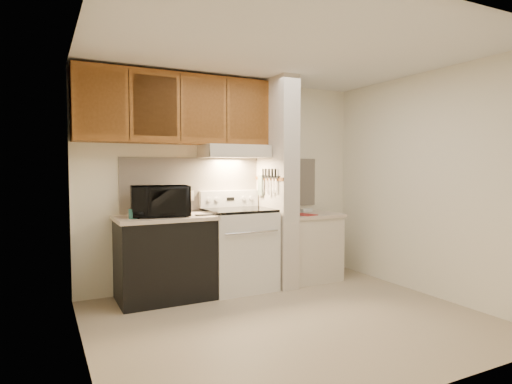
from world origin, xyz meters
TOP-DOWN VIEW (x-y plane):
  - floor at (0.00, 0.00)m, footprint 3.60×3.60m
  - ceiling at (0.00, 0.00)m, footprint 3.60×3.60m
  - wall_back at (0.00, 1.50)m, footprint 3.60×2.50m
  - wall_left at (-1.80, 0.00)m, footprint 0.02×3.00m
  - wall_right at (1.80, 0.00)m, footprint 0.02×3.00m
  - backsplash at (0.00, 1.49)m, footprint 2.60×0.02m
  - range_body at (0.00, 1.16)m, footprint 0.76×0.65m
  - oven_window at (0.00, 0.84)m, footprint 0.50×0.01m
  - oven_handle at (0.00, 0.80)m, footprint 0.65×0.02m
  - cooktop at (0.00, 1.16)m, footprint 0.74×0.64m
  - range_backguard at (0.00, 1.44)m, footprint 0.76×0.08m
  - range_display at (0.00, 1.40)m, footprint 0.10×0.01m
  - range_knob_left_outer at (-0.28, 1.40)m, footprint 0.05×0.02m
  - range_knob_left_inner at (-0.18, 1.40)m, footprint 0.05×0.02m
  - range_knob_right_inner at (0.18, 1.40)m, footprint 0.05×0.02m
  - range_knob_right_outer at (0.28, 1.40)m, footprint 0.05×0.02m
  - dishwasher_front at (-0.88, 1.17)m, footprint 1.00×0.63m
  - left_countertop at (-0.88, 1.17)m, footprint 1.04×0.67m
  - spoon_rest at (-0.48, 1.00)m, footprint 0.21×0.07m
  - teal_jar at (-1.23, 1.06)m, footprint 0.09×0.09m
  - outlet at (-0.48, 1.48)m, footprint 0.08×0.01m
  - microwave at (-0.93, 1.15)m, footprint 0.64×0.48m
  - partition_pillar at (0.51, 1.15)m, footprint 0.22×0.70m
  - pillar_trim at (0.39, 1.15)m, footprint 0.01×0.70m
  - knife_strip at (0.39, 1.10)m, footprint 0.02×0.42m
  - knife_blade_a at (0.38, 0.94)m, footprint 0.01×0.03m
  - knife_handle_a at (0.38, 0.95)m, footprint 0.02×0.02m
  - knife_blade_b at (0.38, 1.01)m, footprint 0.01×0.04m
  - knife_handle_b at (0.38, 1.02)m, footprint 0.02×0.02m
  - knife_blade_c at (0.38, 1.09)m, footprint 0.01×0.04m
  - knife_handle_c at (0.38, 1.10)m, footprint 0.02×0.02m
  - knife_blade_d at (0.38, 1.17)m, footprint 0.01×0.04m
  - knife_handle_d at (0.38, 1.18)m, footprint 0.02×0.02m
  - knife_blade_e at (0.38, 1.27)m, footprint 0.01×0.04m
  - knife_handle_e at (0.38, 1.26)m, footprint 0.02×0.02m
  - oven_mitt at (0.38, 1.32)m, footprint 0.03×0.10m
  - right_cab_base at (0.97, 1.15)m, footprint 0.70×0.60m
  - right_countertop at (0.97, 1.15)m, footprint 0.74×0.64m
  - red_folder at (0.82, 1.00)m, footprint 0.26×0.31m
  - white_box at (1.06, 1.33)m, footprint 0.15×0.10m
  - range_hood at (0.00, 1.28)m, footprint 0.78×0.44m
  - hood_lip at (0.00, 1.07)m, footprint 0.78×0.04m
  - upper_cabinets at (-0.69, 1.32)m, footprint 2.18×0.33m
  - cab_door_a at (-1.51, 1.17)m, footprint 0.46×0.01m
  - cab_gap_a at (-1.23, 1.16)m, footprint 0.01×0.01m
  - cab_door_b at (-0.96, 1.17)m, footprint 0.46×0.01m
  - cab_gap_b at (-0.69, 1.16)m, footprint 0.01×0.01m
  - cab_door_c at (-0.42, 1.17)m, footprint 0.46×0.01m
  - cab_gap_c at (-0.14, 1.16)m, footprint 0.01×0.01m
  - cab_door_d at (0.13, 1.17)m, footprint 0.46×0.01m

SIDE VIEW (x-z plane):
  - floor at x=0.00m, z-range 0.00..0.00m
  - right_cab_base at x=0.97m, z-range 0.00..0.81m
  - dishwasher_front at x=-0.88m, z-range 0.00..0.87m
  - range_body at x=0.00m, z-range 0.00..0.92m
  - oven_window at x=0.00m, z-range 0.35..0.65m
  - oven_handle at x=0.00m, z-range 0.71..0.73m
  - right_countertop at x=0.97m, z-range 0.81..0.85m
  - red_folder at x=0.82m, z-range 0.85..0.86m
  - white_box at x=1.06m, z-range 0.85..0.89m
  - left_countertop at x=-0.88m, z-range 0.87..0.91m
  - spoon_rest at x=-0.48m, z-range 0.91..0.92m
  - cooktop at x=0.00m, z-range 0.92..0.95m
  - teal_jar at x=-1.23m, z-range 0.91..1.01m
  - range_backguard at x=0.00m, z-range 0.95..1.15m
  - range_display at x=0.00m, z-range 1.03..1.07m
  - range_knob_left_outer at x=-0.28m, z-range 1.03..1.07m
  - range_knob_left_inner at x=-0.18m, z-range 1.03..1.07m
  - range_knob_right_inner at x=0.18m, z-range 1.03..1.07m
  - range_knob_right_outer at x=0.28m, z-range 1.03..1.07m
  - microwave at x=-0.93m, z-range 0.91..1.24m
  - outlet at x=-0.48m, z-range 1.04..1.16m
  - knife_blade_c at x=0.38m, z-range 1.10..1.30m
  - knife_blade_b at x=0.38m, z-range 1.12..1.30m
  - knife_blade_e at x=0.38m, z-range 1.12..1.30m
  - oven_mitt at x=0.38m, z-range 1.09..1.33m
  - knife_blade_a at x=0.38m, z-range 1.14..1.30m
  - knife_blade_d at x=0.38m, z-range 1.14..1.30m
  - backsplash at x=0.00m, z-range 0.92..1.55m
  - wall_back at x=0.00m, z-range 1.24..1.26m
  - wall_left at x=-1.80m, z-range 0.00..2.50m
  - wall_right at x=1.80m, z-range 0.00..2.50m
  - partition_pillar at x=0.51m, z-range 0.00..2.50m
  - pillar_trim at x=0.39m, z-range 1.28..1.32m
  - knife_strip at x=0.39m, z-range 1.30..1.34m
  - knife_handle_a at x=0.38m, z-range 1.32..1.42m
  - knife_handle_b at x=0.38m, z-range 1.32..1.42m
  - knife_handle_c at x=0.38m, z-range 1.32..1.42m
  - knife_handle_d at x=0.38m, z-range 1.32..1.42m
  - knife_handle_e at x=0.38m, z-range 1.32..1.42m
  - hood_lip at x=0.00m, z-range 1.55..1.61m
  - range_hood at x=0.00m, z-range 1.55..1.70m
  - upper_cabinets at x=-0.69m, z-range 1.70..2.47m
  - cab_door_a at x=-1.51m, z-range 1.77..2.40m
  - cab_gap_a at x=-1.23m, z-range 1.72..2.45m
  - cab_door_b at x=-0.96m, z-range 1.77..2.40m
  - cab_gap_b at x=-0.69m, z-range 1.72..2.45m
  - cab_door_c at x=-0.42m, z-range 1.77..2.40m
  - cab_gap_c at x=-0.14m, z-range 1.72..2.45m
  - cab_door_d at x=0.13m, z-range 1.77..2.40m
  - ceiling at x=0.00m, z-range 2.50..2.50m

